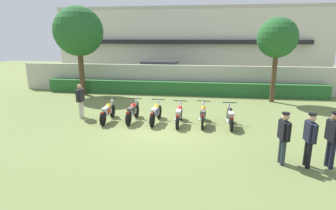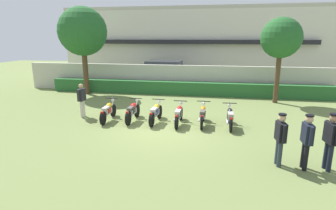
# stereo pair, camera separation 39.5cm
# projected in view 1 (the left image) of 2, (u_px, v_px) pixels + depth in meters

# --- Properties ---
(ground) EXTENTS (60.00, 60.00, 0.00)m
(ground) POSITION_uv_depth(u_px,v_px,m) (164.00, 130.00, 11.17)
(ground) COLOR olive
(building) EXTENTS (24.04, 6.50, 6.33)m
(building) POSITION_uv_depth(u_px,v_px,m) (191.00, 43.00, 26.47)
(building) COLOR beige
(building) RESTS_ON ground
(compound_wall) EXTENTS (22.84, 0.30, 1.88)m
(compound_wall) POSITION_uv_depth(u_px,v_px,m) (182.00, 79.00, 18.43)
(compound_wall) COLOR #BCB7A8
(compound_wall) RESTS_ON ground
(hedge_row) EXTENTS (18.27, 0.70, 0.87)m
(hedge_row) POSITION_uv_depth(u_px,v_px,m) (181.00, 88.00, 17.88)
(hedge_row) COLOR #28602D
(hedge_row) RESTS_ON ground
(parked_car) EXTENTS (4.62, 2.33, 1.89)m
(parked_car) POSITION_uv_depth(u_px,v_px,m) (162.00, 73.00, 21.56)
(parked_car) COLOR navy
(parked_car) RESTS_ON ground
(tree_near_inspector) EXTENTS (3.11, 3.11, 5.63)m
(tree_near_inspector) POSITION_uv_depth(u_px,v_px,m) (79.00, 32.00, 17.18)
(tree_near_inspector) COLOR #4C3823
(tree_near_inspector) RESTS_ON ground
(tree_far_side) EXTENTS (2.23, 2.23, 4.79)m
(tree_far_side) POSITION_uv_depth(u_px,v_px,m) (277.00, 38.00, 15.12)
(tree_far_side) COLOR #4C3823
(tree_far_side) RESTS_ON ground
(motorcycle_in_row_0) EXTENTS (0.60, 1.90, 0.96)m
(motorcycle_in_row_0) POSITION_uv_depth(u_px,v_px,m) (108.00, 112.00, 12.20)
(motorcycle_in_row_0) COLOR black
(motorcycle_in_row_0) RESTS_ON ground
(motorcycle_in_row_1) EXTENTS (0.60, 1.88, 0.97)m
(motorcycle_in_row_1) POSITION_uv_depth(u_px,v_px,m) (132.00, 112.00, 12.17)
(motorcycle_in_row_1) COLOR black
(motorcycle_in_row_1) RESTS_ON ground
(motorcycle_in_row_2) EXTENTS (0.60, 1.91, 0.97)m
(motorcycle_in_row_2) POSITION_uv_depth(u_px,v_px,m) (156.00, 113.00, 12.00)
(motorcycle_in_row_2) COLOR black
(motorcycle_in_row_2) RESTS_ON ground
(motorcycle_in_row_3) EXTENTS (0.60, 1.92, 0.96)m
(motorcycle_in_row_3) POSITION_uv_depth(u_px,v_px,m) (179.00, 114.00, 11.76)
(motorcycle_in_row_3) COLOR black
(motorcycle_in_row_3) RESTS_ON ground
(motorcycle_in_row_4) EXTENTS (0.60, 1.87, 0.96)m
(motorcycle_in_row_4) POSITION_uv_depth(u_px,v_px,m) (203.00, 115.00, 11.73)
(motorcycle_in_row_4) COLOR black
(motorcycle_in_row_4) RESTS_ON ground
(motorcycle_in_row_5) EXTENTS (0.60, 1.83, 0.95)m
(motorcycle_in_row_5) POSITION_uv_depth(u_px,v_px,m) (230.00, 116.00, 11.47)
(motorcycle_in_row_5) COLOR black
(motorcycle_in_row_5) RESTS_ON ground
(inspector_person) EXTENTS (0.22, 0.65, 1.60)m
(inspector_person) POSITION_uv_depth(u_px,v_px,m) (80.00, 98.00, 12.63)
(inspector_person) COLOR beige
(inspector_person) RESTS_ON ground
(officer_0) EXTENTS (0.27, 0.64, 1.59)m
(officer_0) POSITION_uv_depth(u_px,v_px,m) (284.00, 134.00, 7.95)
(officer_0) COLOR #28333D
(officer_0) RESTS_ON ground
(officer_1) EXTENTS (0.23, 0.65, 1.63)m
(officer_1) POSITION_uv_depth(u_px,v_px,m) (310.00, 136.00, 7.74)
(officer_1) COLOR black
(officer_1) RESTS_ON ground
(officer_2) EXTENTS (0.28, 0.66, 1.68)m
(officer_2) POSITION_uv_depth(u_px,v_px,m) (333.00, 135.00, 7.69)
(officer_2) COLOR black
(officer_2) RESTS_ON ground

